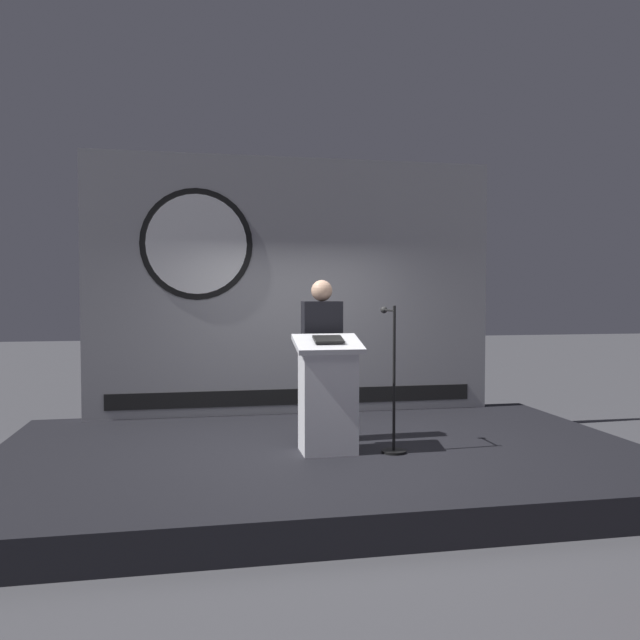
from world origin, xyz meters
The scene contains 6 objects.
ground_plane centered at (0.00, 0.00, 0.00)m, with size 40.00×40.00×0.00m, color #4C4C51.
stage_platform centered at (0.00, 0.00, 0.15)m, with size 6.40×4.00×0.30m, color black.
banner_display centered at (-0.04, 1.85, 1.93)m, with size 5.18×0.12×3.25m.
podium centered at (0.01, -0.21, 0.85)m, with size 0.64×0.50×1.13m.
speaker_person centered at (0.05, 0.27, 1.15)m, with size 0.40×0.26×1.67m.
microphone_stand centered at (0.63, -0.31, 0.79)m, with size 0.24×0.50×1.42m.
Camera 1 is at (-1.22, -6.22, 1.83)m, focal length 35.99 mm.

